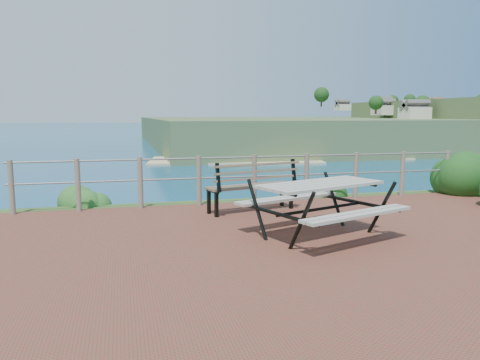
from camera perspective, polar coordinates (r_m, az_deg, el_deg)
The scene contains 9 objects.
ground at distance 6.64m, azimuth 9.77°, elevation -8.16°, with size 10.00×7.00×0.12m, color brown.
ocean at distance 205.84m, azimuth -13.58°, elevation 7.29°, with size 1200.00×1200.00×0.00m, color #167386.
safety_railing at distance 9.62m, azimuth 1.75°, elevation 0.47°, with size 9.40×0.10×1.00m.
distant_bay at distance 272.61m, azimuth 26.11°, elevation 6.50°, with size 290.00×232.36×24.00m.
picnic_table at distance 7.08m, azimuth 9.71°, elevation -2.86°, with size 2.07×1.58×0.81m.
park_bench at distance 8.77m, azimuth 1.37°, elevation 0.20°, with size 1.79×0.84×0.98m.
shrub_right_edge at distance 11.99m, azimuth 26.39°, elevation -1.64°, with size 1.15×1.15×1.64m, color #134015.
shrub_lip_west at distance 10.22m, azimuth -18.30°, elevation -2.74°, with size 0.79×0.79×0.54m, color #295921.
shrub_lip_east at distance 11.01m, azimuth 10.76°, elevation -1.73°, with size 0.85×0.85×0.62m, color #134015.
Camera 1 is at (-2.62, -5.82, 1.84)m, focal length 35.00 mm.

